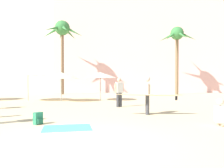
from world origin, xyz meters
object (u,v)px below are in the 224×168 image
(cafe_umbrella_3, at_px, (28,72))
(backpack, at_px, (38,119))
(person_near_left, at_px, (148,94))
(cafe_umbrella_0, at_px, (100,75))
(cafe_umbrella_1, at_px, (61,75))
(person_near_right, at_px, (119,91))
(beach_towel, at_px, (67,128))
(palm_tree_left, at_px, (62,32))
(palm_tree_far_left, at_px, (177,39))

(cafe_umbrella_3, height_order, backpack, cafe_umbrella_3)
(person_near_left, bearing_deg, cafe_umbrella_0, -65.86)
(cafe_umbrella_1, xyz_separation_m, cafe_umbrella_3, (-2.56, 0.29, 0.24))
(person_near_left, relative_size, person_near_right, 1.83)
(cafe_umbrella_0, bearing_deg, person_near_left, -69.30)
(beach_towel, bearing_deg, backpack, 152.93)
(cafe_umbrella_0, distance_m, beach_towel, 10.09)
(beach_towel, height_order, person_near_right, person_near_right)
(backpack, bearing_deg, person_near_left, 60.95)
(person_near_left, height_order, person_near_right, person_near_left)
(cafe_umbrella_1, distance_m, person_near_left, 8.38)
(beach_towel, xyz_separation_m, person_near_left, (2.94, 2.84, 0.91))
(beach_towel, bearing_deg, cafe_umbrella_1, 105.44)
(person_near_right, bearing_deg, palm_tree_left, 174.87)
(palm_tree_far_left, distance_m, beach_towel, 19.81)
(cafe_umbrella_0, height_order, person_near_left, cafe_umbrella_0)
(cafe_umbrella_1, bearing_deg, person_near_left, -49.04)
(palm_tree_far_left, height_order, cafe_umbrella_3, palm_tree_far_left)
(cafe_umbrella_0, height_order, cafe_umbrella_1, cafe_umbrella_0)
(person_near_left, bearing_deg, beach_towel, 47.45)
(cafe_umbrella_3, height_order, person_near_right, cafe_umbrella_3)
(cafe_umbrella_3, xyz_separation_m, beach_towel, (5.08, -9.41, -2.11))
(palm_tree_left, relative_size, cafe_umbrella_0, 3.24)
(palm_tree_far_left, xyz_separation_m, cafe_umbrella_0, (-7.59, -7.29, -4.00))
(cafe_umbrella_1, height_order, backpack, cafe_umbrella_1)
(palm_tree_left, relative_size, cafe_umbrella_1, 3.07)
(cafe_umbrella_1, distance_m, person_near_right, 5.44)
(cafe_umbrella_1, bearing_deg, palm_tree_far_left, 37.89)
(cafe_umbrella_0, distance_m, cafe_umbrella_1, 2.89)
(palm_tree_far_left, bearing_deg, cafe_umbrella_0, -136.16)
(cafe_umbrella_0, bearing_deg, beach_towel, -91.54)
(palm_tree_left, height_order, person_near_right, palm_tree_left)
(palm_tree_far_left, distance_m, person_near_left, 15.98)
(cafe_umbrella_0, height_order, person_near_right, cafe_umbrella_0)
(beach_towel, distance_m, backpack, 1.30)
(palm_tree_far_left, distance_m, backpack, 19.74)
(cafe_umbrella_3, relative_size, beach_towel, 1.75)
(palm_tree_left, distance_m, backpack, 18.25)
(palm_tree_left, distance_m, cafe_umbrella_1, 9.71)
(person_near_left, bearing_deg, cafe_umbrella_3, -35.92)
(cafe_umbrella_0, distance_m, person_near_right, 4.46)
(cafe_umbrella_0, relative_size, beach_towel, 1.62)
(palm_tree_far_left, bearing_deg, palm_tree_left, 179.55)
(person_near_right, bearing_deg, cafe_umbrella_0, 165.68)
(beach_towel, relative_size, person_near_right, 0.91)
(palm_tree_left, relative_size, person_near_right, 4.78)
(palm_tree_far_left, relative_size, person_near_right, 4.32)
(palm_tree_left, height_order, cafe_umbrella_3, palm_tree_left)
(palm_tree_far_left, xyz_separation_m, cafe_umbrella_3, (-12.94, -7.78, -3.81))
(person_near_right, bearing_deg, cafe_umbrella_3, -151.43)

